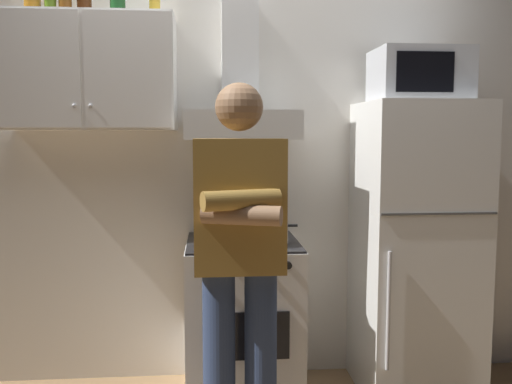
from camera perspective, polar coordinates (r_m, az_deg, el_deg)
The scene contains 9 objects.
back_wall_tiled at distance 3.27m, azimuth -0.91°, elevation 4.57°, with size 4.80×0.10×2.70m, color silver.
upper_cabinet at distance 3.12m, azimuth -16.74°, elevation 11.62°, with size 0.90×0.37×0.60m.
stove_oven at distance 3.08m, azimuth -1.36°, elevation -12.91°, with size 0.60×0.62×0.87m.
range_hood at distance 3.05m, azimuth -1.57°, elevation 9.12°, with size 0.60×0.44×0.75m.
refrigerator at distance 3.18m, azimuth 16.03°, elevation -5.67°, with size 0.60×0.62×1.60m.
microwave at distance 3.16m, azimuth 16.39°, elevation 11.37°, with size 0.48×0.37×0.28m.
person_standing at distance 2.37m, azimuth -1.68°, elevation -6.92°, with size 0.38×0.33×1.64m.
cooking_pot at distance 2.85m, azimuth 1.38°, elevation -4.20°, with size 0.29×0.19×0.10m.
bottle_spice_jar at distance 3.11m, azimuth -10.35°, elevation 18.59°, with size 0.06×0.06×0.14m.
Camera 1 is at (-0.23, -2.66, 1.43)m, focal length 39.01 mm.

